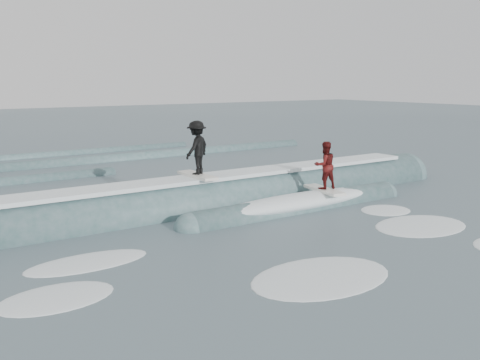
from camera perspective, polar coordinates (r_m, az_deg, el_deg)
ground at (r=16.18m, az=8.43°, el=-6.10°), size 160.00×160.00×0.00m
breaking_wave at (r=20.00m, az=-0.49°, el=-2.60°), size 22.74×3.90×2.24m
surfer_black at (r=19.13m, az=-4.63°, el=3.29°), size 1.43×2.01×2.02m
surfer_red at (r=19.96m, az=9.03°, el=1.31°), size 0.97×2.06×1.86m
whitewater at (r=15.43m, az=10.89°, el=-7.02°), size 14.17×7.20×0.10m
far_swells at (r=30.19m, az=-20.26°, el=1.19°), size 37.12×8.65×0.80m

